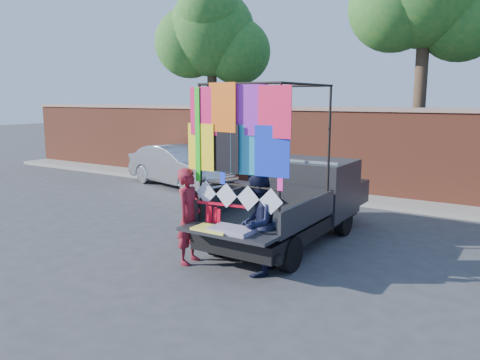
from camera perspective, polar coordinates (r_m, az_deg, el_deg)
The scene contains 9 objects.
ground at distance 8.04m, azimuth -0.19°, elevation -10.92°, with size 90.00×90.00×0.00m, color #38383A.
brick_wall at distance 14.00m, azimuth 15.62°, elevation 3.27°, with size 30.00×0.45×2.61m.
curb at distance 13.54m, azimuth 14.49°, elevation -2.33°, with size 30.00×1.20×0.12m, color gray.
tree_left at distance 18.02m, azimuth -3.59°, elevation 17.10°, with size 4.20×3.30×7.05m.
pickup_truck at distance 9.80m, azimuth 7.48°, elevation -2.38°, with size 1.97×4.94×3.11m.
sedan at distance 15.49m, azimuth -7.32°, elevation 1.75°, with size 1.43×4.11×1.35m, color #A4A7AB.
woman at distance 8.20m, azimuth -6.18°, elevation -4.39°, with size 0.61×0.40×1.68m, color maroon.
man at distance 7.63m, azimuth 2.10°, elevation -5.37°, with size 0.82×0.64×1.70m, color black.
streamer_bundle at distance 7.92m, azimuth -2.86°, elevation -4.26°, with size 0.94×0.17×0.65m.
Camera 1 is at (4.09, -6.30, 2.86)m, focal length 35.00 mm.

